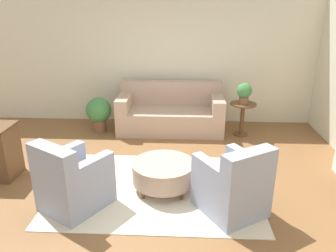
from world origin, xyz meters
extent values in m
plane|color=brown|center=(0.00, 0.00, 0.00)|extent=(16.00, 16.00, 0.00)
cube|color=beige|center=(0.00, 2.94, 1.40)|extent=(9.77, 0.12, 2.80)
cube|color=beige|center=(0.00, 0.00, 0.01)|extent=(2.87, 2.04, 0.01)
cube|color=tan|center=(0.11, 2.26, 0.23)|extent=(2.11, 0.93, 0.47)
cube|color=tan|center=(0.11, 2.62, 0.71)|extent=(2.11, 0.20, 0.50)
cube|color=tan|center=(-0.82, 2.24, 0.60)|extent=(0.24, 0.89, 0.27)
cube|color=tan|center=(1.05, 2.24, 0.60)|extent=(0.24, 0.89, 0.27)
cube|color=brown|center=(0.11, 1.83, 0.03)|extent=(1.90, 0.05, 0.06)
cube|color=#8E99B2|center=(-0.98, -0.46, 0.23)|extent=(0.99, 1.01, 0.43)
cube|color=#8E99B2|center=(-1.13, -0.71, 0.69)|extent=(0.68, 0.53, 0.49)
cube|color=#8E99B2|center=(-0.74, -0.59, 0.58)|extent=(0.50, 0.69, 0.27)
cube|color=#8E99B2|center=(-1.20, -0.30, 0.58)|extent=(0.50, 0.69, 0.27)
cube|color=brown|center=(-0.80, -0.16, 0.04)|extent=(0.55, 0.37, 0.06)
cube|color=#8E99B2|center=(0.98, -0.46, 0.23)|extent=(0.99, 1.01, 0.43)
cube|color=#8E99B2|center=(1.13, -0.71, 0.69)|extent=(0.68, 0.53, 0.49)
cube|color=#8E99B2|center=(1.20, -0.30, 0.58)|extent=(0.50, 0.69, 0.27)
cube|color=#8E99B2|center=(0.74, -0.59, 0.58)|extent=(0.50, 0.69, 0.27)
cube|color=brown|center=(0.80, -0.16, 0.04)|extent=(0.55, 0.37, 0.06)
cylinder|color=tan|center=(0.11, 0.00, 0.27)|extent=(0.87, 0.87, 0.28)
cylinder|color=brown|center=(-0.15, -0.26, 0.07)|extent=(0.05, 0.05, 0.12)
cylinder|color=brown|center=(0.38, -0.26, 0.07)|extent=(0.05, 0.05, 0.12)
cylinder|color=brown|center=(-0.15, 0.26, 0.07)|extent=(0.05, 0.05, 0.12)
cylinder|color=brown|center=(0.38, 0.26, 0.07)|extent=(0.05, 0.05, 0.12)
cylinder|color=brown|center=(1.53, 2.10, 0.65)|extent=(0.51, 0.51, 0.03)
cylinder|color=brown|center=(1.53, 2.10, 0.32)|extent=(0.08, 0.08, 0.63)
cylinder|color=brown|center=(1.53, 2.10, 0.01)|extent=(0.28, 0.28, 0.03)
cylinder|color=brown|center=(1.53, 2.10, 0.73)|extent=(0.18, 0.18, 0.13)
sphere|color=#3D7F42|center=(1.53, 2.10, 0.91)|extent=(0.29, 0.29, 0.29)
cylinder|color=brown|center=(-1.34, 2.18, 0.12)|extent=(0.26, 0.26, 0.23)
sphere|color=#3D7F42|center=(-1.34, 2.18, 0.45)|extent=(0.51, 0.51, 0.51)
camera|label=1|loc=(0.39, -4.04, 2.50)|focal=35.00mm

